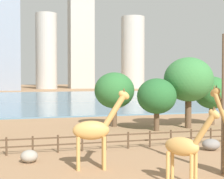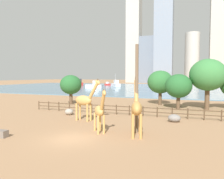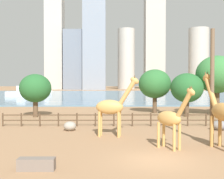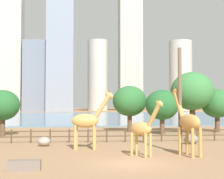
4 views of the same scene
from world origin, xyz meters
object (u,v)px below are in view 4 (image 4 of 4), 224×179
(tree_left_small, at_px, (130,101))
(tree_right_small, at_px, (192,91))
(giraffe_tall, at_px, (88,121))
(boat_barge, at_px, (1,112))
(boulder_near_fence, at_px, (44,141))
(boulder_by_pole, at_px, (191,139))
(tree_center_broad, at_px, (3,105))
(giraffe_young, at_px, (143,129))
(utility_pole, at_px, (180,100))
(tree_right_tall, at_px, (162,105))
(giraffe_companion, at_px, (188,122))
(tree_left_large, at_px, (217,104))
(feeding_trough, at_px, (24,165))

(tree_left_small, relative_size, tree_right_small, 0.79)
(giraffe_tall, distance_m, boat_barge, 79.10)
(boulder_near_fence, relative_size, boulder_by_pole, 0.80)
(tree_center_broad, xyz_separation_m, tree_left_small, (15.48, 4.51, 0.52))
(giraffe_young, height_order, utility_pole, utility_pole)
(boulder_by_pole, distance_m, boat_barge, 79.84)
(boulder_near_fence, bearing_deg, tree_center_broad, 119.95)
(tree_right_tall, xyz_separation_m, boat_barge, (-32.57, 62.84, -2.35))
(tree_left_small, xyz_separation_m, boat_barge, (-29.22, 58.68, -2.83))
(giraffe_tall, height_order, boulder_near_fence, giraffe_tall)
(giraffe_companion, height_order, boat_barge, boat_barge)
(tree_left_large, bearing_deg, giraffe_young, -125.00)
(boat_barge, bearing_deg, feeding_trough, 153.19)
(giraffe_tall, distance_m, giraffe_young, 5.71)
(feeding_trough, height_order, tree_right_small, tree_right_small)
(boat_barge, bearing_deg, tree_right_small, 170.93)
(tree_left_large, height_order, tree_left_small, tree_left_small)
(tree_right_small, xyz_separation_m, boat_barge, (-36.71, 61.87, -4.05))
(giraffe_young, xyz_separation_m, tree_left_small, (2.36, 21.26, 2.09))
(giraffe_companion, relative_size, boulder_by_pole, 3.65)
(giraffe_tall, bearing_deg, tree_left_small, 80.01)
(tree_left_large, bearing_deg, feeding_trough, -131.67)
(giraffe_young, distance_m, tree_left_large, 24.06)
(giraffe_companion, bearing_deg, boulder_by_pole, -36.23)
(giraffe_young, height_order, boulder_near_fence, giraffe_young)
(utility_pole, height_order, tree_left_small, utility_pole)
(giraffe_tall, relative_size, feeding_trough, 2.71)
(giraffe_young, bearing_deg, boulder_near_fence, -171.30)
(utility_pole, xyz_separation_m, tree_left_large, (10.67, 18.39, -0.25))
(feeding_trough, bearing_deg, giraffe_young, 29.48)
(giraffe_tall, bearing_deg, tree_right_small, 55.15)
(giraffe_companion, xyz_separation_m, tree_center_broad, (-16.48, 16.53, 1.12))
(giraffe_companion, bearing_deg, tree_center_broad, 29.10)
(boulder_near_fence, bearing_deg, feeding_trough, -90.17)
(utility_pole, xyz_separation_m, tree_left_small, (-0.73, 20.00, 0.08))
(tree_right_tall, bearing_deg, tree_center_broad, -178.93)
(boulder_by_pole, bearing_deg, utility_pole, -115.81)
(giraffe_tall, height_order, utility_pole, utility_pole)
(feeding_trough, xyz_separation_m, tree_right_tall, (13.23, 21.35, 3.28))
(feeding_trough, height_order, tree_right_tall, tree_right_tall)
(giraffe_young, distance_m, tree_right_tall, 18.10)
(tree_left_small, bearing_deg, boulder_near_fence, -124.51)
(giraffe_tall, relative_size, tree_left_large, 0.86)
(tree_left_large, relative_size, tree_left_small, 0.92)
(boulder_near_fence, height_order, tree_right_tall, tree_right_tall)
(boulder_near_fence, xyz_separation_m, boat_barge, (-19.38, 72.98, 0.82))
(boulder_near_fence, bearing_deg, giraffe_companion, -31.87)
(giraffe_tall, relative_size, giraffe_companion, 0.96)
(giraffe_companion, bearing_deg, utility_pole, -1.46)
(utility_pole, bearing_deg, tree_left_small, 92.09)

